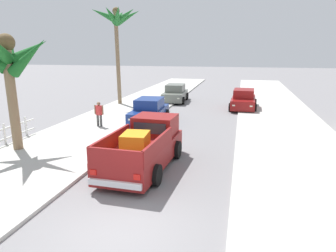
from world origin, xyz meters
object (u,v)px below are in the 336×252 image
(car_left_near, at_px, (149,111))
(palm_tree_right_fore, at_px, (116,22))
(palm_tree_right_mid, at_px, (7,60))
(car_left_mid, at_px, (175,94))
(car_right_near, at_px, (243,100))
(pickup_truck, at_px, (145,147))
(pedestrian, at_px, (99,113))

(car_left_near, xyz_separation_m, palm_tree_right_fore, (-4.29, 5.65, 5.98))
(palm_tree_right_fore, bearing_deg, palm_tree_right_mid, -89.60)
(car_left_mid, bearing_deg, car_right_near, -21.61)
(pickup_truck, height_order, car_left_near, pickup_truck)
(pedestrian, bearing_deg, pickup_truck, -50.64)
(car_left_mid, bearing_deg, palm_tree_right_mid, -104.67)
(pickup_truck, relative_size, car_left_mid, 1.22)
(pickup_truck, bearing_deg, car_right_near, 74.67)
(car_left_near, height_order, car_left_mid, same)
(car_left_near, height_order, palm_tree_right_fore, palm_tree_right_fore)
(palm_tree_right_fore, bearing_deg, car_left_mid, 34.64)
(car_left_near, bearing_deg, pickup_truck, -74.97)
(pickup_truck, relative_size, car_right_near, 1.23)
(palm_tree_right_fore, relative_size, pedestrian, 4.95)
(car_left_mid, bearing_deg, car_left_near, -89.38)
(pickup_truck, relative_size, car_left_near, 1.23)
(car_left_near, bearing_deg, pedestrian, -137.52)
(pickup_truck, height_order, palm_tree_right_fore, palm_tree_right_fore)
(pickup_truck, bearing_deg, car_left_mid, 97.56)
(car_left_near, bearing_deg, palm_tree_right_mid, -120.46)
(car_right_near, xyz_separation_m, car_left_mid, (-5.95, 2.36, 0.00))
(car_right_near, height_order, car_left_mid, same)
(car_left_mid, xyz_separation_m, palm_tree_right_fore, (-4.19, -2.90, 5.98))
(car_left_mid, distance_m, pedestrian, 11.01)
(pickup_truck, xyz_separation_m, palm_tree_right_fore, (-6.35, 13.32, 5.89))
(car_left_near, xyz_separation_m, palm_tree_right_mid, (-4.20, -7.14, 3.40))
(pickup_truck, distance_m, pedestrian, 7.06)
(palm_tree_right_fore, bearing_deg, pedestrian, -76.62)
(car_right_near, bearing_deg, palm_tree_right_fore, -176.95)
(car_left_near, xyz_separation_m, car_left_mid, (-0.09, 8.54, 0.00))
(palm_tree_right_fore, bearing_deg, pickup_truck, -64.52)
(pedestrian, bearing_deg, car_left_mid, 77.80)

